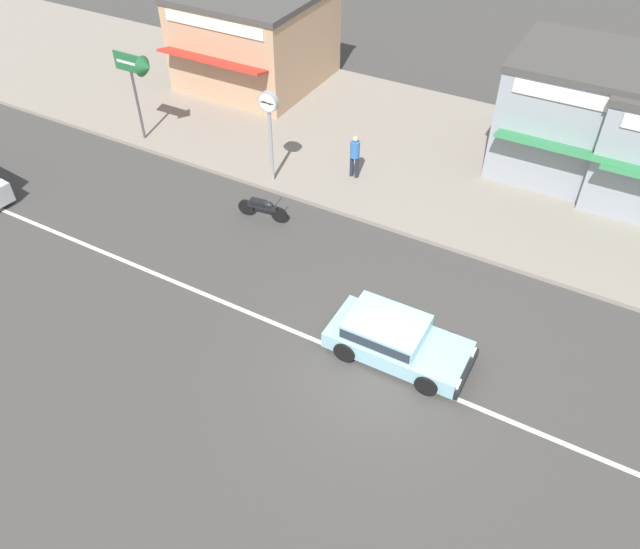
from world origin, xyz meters
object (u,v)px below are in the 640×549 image
hatchback_pale_blue_2 (394,338)px  street_clock (269,114)px  motorcycle_0 (263,208)px  shopfront_mid_block (255,37)px  pedestrian_mid_kerb (355,153)px  shopfront_far_kios (594,117)px  arrow_signboard (142,70)px

hatchback_pale_blue_2 → street_clock: (-7.03, 5.28, 2.11)m
motorcycle_0 → street_clock: (-0.84, 1.94, 2.28)m
hatchback_pale_blue_2 → shopfront_mid_block: bearing=135.3°
street_clock → shopfront_mid_block: 8.33m
pedestrian_mid_kerb → shopfront_mid_block: shopfront_mid_block is taller
motorcycle_0 → pedestrian_mid_kerb: 3.93m
motorcycle_0 → street_clock: size_ratio=0.52×
hatchback_pale_blue_2 → shopfront_far_kios: size_ratio=0.62×
shopfront_mid_block → shopfront_far_kios: shopfront_far_kios is taller
arrow_signboard → pedestrian_mid_kerb: bearing=11.3°
pedestrian_mid_kerb → motorcycle_0: bearing=-114.4°
hatchback_pale_blue_2 → street_clock: size_ratio=1.12×
motorcycle_0 → shopfront_far_kios: size_ratio=0.29×
arrow_signboard → shopfront_mid_block: bearing=86.5°
arrow_signboard → shopfront_mid_block: (0.41, 6.62, -0.93)m
hatchback_pale_blue_2 → shopfront_far_kios: shopfront_far_kios is taller
shopfront_far_kios → shopfront_mid_block: bearing=177.4°
motorcycle_0 → shopfront_mid_block: (-5.84, 8.58, 1.70)m
hatchback_pale_blue_2 → shopfront_mid_block: (-12.03, 11.92, 1.53)m
shopfront_far_kios → motorcycle_0: bearing=-137.2°
hatchback_pale_blue_2 → arrow_signboard: (-12.44, 5.30, 2.46)m
arrow_signboard → shopfront_far_kios: shopfront_far_kios is taller
hatchback_pale_blue_2 → shopfront_far_kios: (2.37, 11.27, 1.64)m
street_clock → hatchback_pale_blue_2: bearing=-36.9°
hatchback_pale_blue_2 → street_clock: street_clock is taller
hatchback_pale_blue_2 → motorcycle_0: 7.04m
hatchback_pale_blue_2 → pedestrian_mid_kerb: (-4.59, 6.87, 0.51)m
shopfront_far_kios → hatchback_pale_blue_2: bearing=-101.9°
pedestrian_mid_kerb → hatchback_pale_blue_2: bearing=-56.2°
street_clock → shopfront_far_kios: size_ratio=0.56×
street_clock → arrow_signboard: bearing=179.8°
arrow_signboard → shopfront_mid_block: shopfront_mid_block is taller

